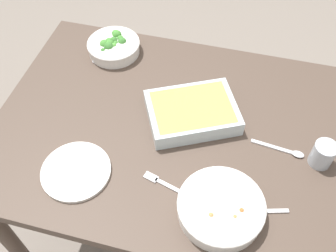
{
  "coord_description": "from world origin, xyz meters",
  "views": [
    {
      "loc": [
        0.21,
        -0.79,
        1.79
      ],
      "look_at": [
        0.0,
        0.0,
        0.74
      ],
      "focal_mm": 41.31,
      "sensor_mm": 36.0,
      "label": 1
    }
  ],
  "objects": [
    {
      "name": "spoon_by_broccoli",
      "position": [
        -0.33,
        0.28,
        0.74
      ],
      "size": [
        0.12,
        0.15,
        0.01
      ],
      "color": "silver",
      "rests_on": "dining_table"
    },
    {
      "name": "drink_cup",
      "position": [
        0.51,
        -0.02,
        0.78
      ],
      "size": [
        0.07,
        0.07,
        0.08
      ],
      "color": "#B2BCC6",
      "rests_on": "dining_table"
    },
    {
      "name": "spoon_by_stew",
      "position": [
        0.31,
        -0.25,
        0.74
      ],
      "size": [
        0.17,
        0.07,
        0.01
      ],
      "color": "silver",
      "rests_on": "dining_table"
    },
    {
      "name": "baking_dish",
      "position": [
        0.07,
        0.06,
        0.77
      ],
      "size": [
        0.37,
        0.33,
        0.06
      ],
      "color": "silver",
      "rests_on": "dining_table"
    },
    {
      "name": "side_plate",
      "position": [
        -0.23,
        -0.25,
        0.75
      ],
      "size": [
        0.22,
        0.22,
        0.01
      ],
      "primitive_type": "cylinder",
      "color": "silver",
      "rests_on": "dining_table"
    },
    {
      "name": "broccoli_bowl",
      "position": [
        -0.31,
        0.31,
        0.77
      ],
      "size": [
        0.21,
        0.21,
        0.07
      ],
      "color": "white",
      "rests_on": "dining_table"
    },
    {
      "name": "spoon_spare",
      "position": [
        0.4,
        -0.01,
        0.74
      ],
      "size": [
        0.18,
        0.04,
        0.01
      ],
      "color": "silver",
      "rests_on": "dining_table"
    },
    {
      "name": "stew_bowl",
      "position": [
        0.23,
        -0.27,
        0.77
      ],
      "size": [
        0.25,
        0.25,
        0.06
      ],
      "color": "white",
      "rests_on": "dining_table"
    },
    {
      "name": "fork_on_table",
      "position": [
        0.05,
        -0.23,
        0.74
      ],
      "size": [
        0.18,
        0.06,
        0.01
      ],
      "color": "silver",
      "rests_on": "dining_table"
    },
    {
      "name": "dining_table",
      "position": [
        0.0,
        0.0,
        0.65
      ],
      "size": [
        1.2,
        0.9,
        0.74
      ],
      "color": "#4C3D33",
      "rests_on": "ground_plane"
    },
    {
      "name": "ground_plane",
      "position": [
        0.0,
        0.0,
        0.0
      ],
      "size": [
        6.0,
        6.0,
        0.0
      ],
      "primitive_type": "plane",
      "color": "slate"
    }
  ]
}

